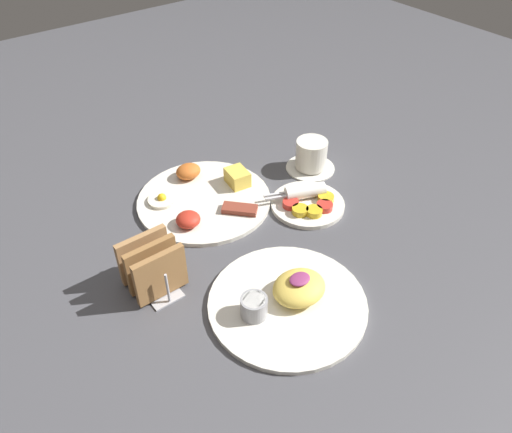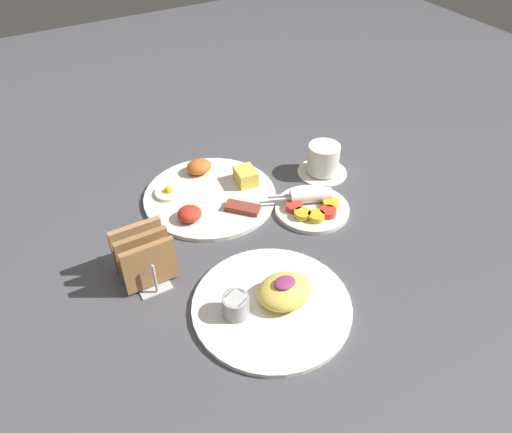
{
  "view_description": "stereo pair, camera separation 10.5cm",
  "coord_description": "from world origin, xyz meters",
  "views": [
    {
      "loc": [
        -0.41,
        -0.57,
        0.71
      ],
      "look_at": [
        0.07,
        0.07,
        0.03
      ],
      "focal_mm": 35.0,
      "sensor_mm": 36.0,
      "label": 1
    },
    {
      "loc": [
        -0.33,
        -0.62,
        0.71
      ],
      "look_at": [
        0.07,
        0.07,
        0.03
      ],
      "focal_mm": 35.0,
      "sensor_mm": 36.0,
      "label": 2
    }
  ],
  "objects": [
    {
      "name": "coffee_cup",
      "position": [
        0.31,
        0.16,
        0.04
      ],
      "size": [
        0.12,
        0.12,
        0.08
      ],
      "color": "silver",
      "rests_on": "ground_plane"
    },
    {
      "name": "plate_breakfast",
      "position": [
        0.03,
        0.21,
        0.01
      ],
      "size": [
        0.3,
        0.3,
        0.05
      ],
      "color": "silver",
      "rests_on": "ground_plane"
    },
    {
      "name": "ground_plane",
      "position": [
        0.0,
        0.0,
        0.0
      ],
      "size": [
        3.0,
        3.0,
        0.0
      ],
      "primitive_type": "plane",
      "color": "#47474C"
    },
    {
      "name": "toast_rack",
      "position": [
        -0.18,
        0.05,
        0.05
      ],
      "size": [
        0.1,
        0.12,
        0.1
      ],
      "color": "#B7B7BC",
      "rests_on": "ground_plane"
    },
    {
      "name": "plate_condiments",
      "position": [
        0.21,
        0.06,
        0.01
      ],
      "size": [
        0.17,
        0.17,
        0.04
      ],
      "color": "silver",
      "rests_on": "ground_plane"
    },
    {
      "name": "plate_foreground",
      "position": [
        -0.01,
        -0.13,
        0.01
      ],
      "size": [
        0.29,
        0.29,
        0.06
      ],
      "color": "silver",
      "rests_on": "ground_plane"
    }
  ]
}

